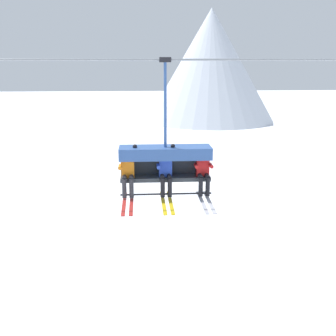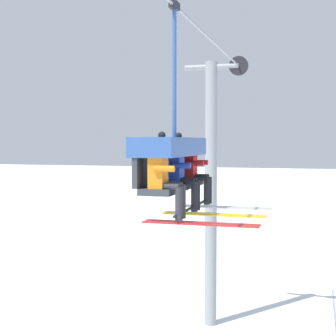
% 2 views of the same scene
% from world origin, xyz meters
% --- Properties ---
extents(ground_plane, '(200.00, 200.00, 0.00)m').
position_xyz_m(ground_plane, '(0.00, 0.00, 0.00)').
color(ground_plane, white).
extents(mountain_peak_central, '(16.56, 16.56, 14.09)m').
position_xyz_m(mountain_peak_central, '(9.42, 43.79, 7.05)').
color(mountain_peak_central, silver).
rests_on(mountain_peak_central, ground_plane).
extents(lift_cable, '(16.64, 0.05, 0.05)m').
position_xyz_m(lift_cable, '(0.54, -0.80, 7.71)').
color(lift_cable, gray).
extents(chairlift_chair, '(2.32, 0.74, 3.34)m').
position_xyz_m(chairlift_chair, '(0.97, -0.73, 5.31)').
color(chairlift_chair, '#33383D').
extents(skier_orange, '(0.48, 1.70, 1.34)m').
position_xyz_m(skier_orange, '(0.02, -0.94, 5.01)').
color(skier_orange, orange).
extents(skier_blue, '(0.48, 1.70, 1.34)m').
position_xyz_m(skier_blue, '(0.97, -0.94, 5.01)').
color(skier_blue, '#2847B7').
extents(skier_red, '(0.46, 1.70, 1.23)m').
position_xyz_m(skier_red, '(1.92, -0.95, 4.99)').
color(skier_red, red).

